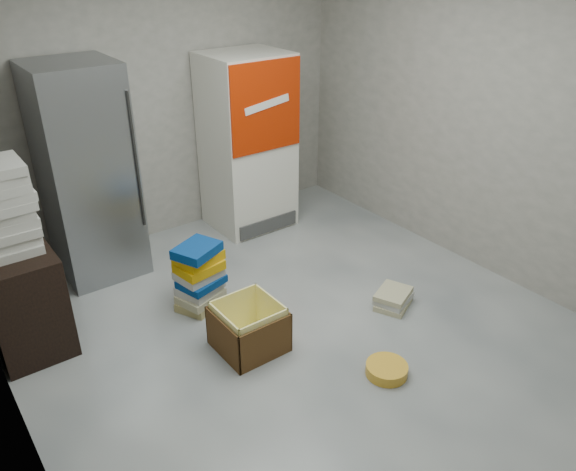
# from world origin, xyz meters

# --- Properties ---
(ground) EXTENTS (5.00, 5.00, 0.00)m
(ground) POSITION_xyz_m (0.00, 0.00, 0.00)
(ground) COLOR #AFAFAB
(ground) RESTS_ON ground
(room_shell) EXTENTS (4.04, 5.04, 2.82)m
(room_shell) POSITION_xyz_m (0.00, 0.00, 1.80)
(room_shell) COLOR #A39C93
(room_shell) RESTS_ON ground
(steel_fridge) EXTENTS (0.70, 0.72, 1.90)m
(steel_fridge) POSITION_xyz_m (-0.90, 2.13, 0.95)
(steel_fridge) COLOR gray
(steel_fridge) RESTS_ON ground
(coke_cooler) EXTENTS (0.80, 0.73, 1.80)m
(coke_cooler) POSITION_xyz_m (0.75, 2.12, 0.90)
(coke_cooler) COLOR silver
(coke_cooler) RESTS_ON ground
(wood_shelf) EXTENTS (0.50, 0.80, 0.80)m
(wood_shelf) POSITION_xyz_m (-1.73, 1.40, 0.40)
(wood_shelf) COLOR black
(wood_shelf) RESTS_ON ground
(phonebook_stack_main) EXTENTS (0.44, 0.43, 0.59)m
(phonebook_stack_main) POSITION_xyz_m (-0.46, 1.02, 0.30)
(phonebook_stack_main) COLOR tan
(phonebook_stack_main) RESTS_ON ground
(phonebook_stack_side) EXTENTS (0.39, 0.36, 0.14)m
(phonebook_stack_side) POSITION_xyz_m (0.85, 0.07, 0.07)
(phonebook_stack_side) COLOR tan
(phonebook_stack_side) RESTS_ON ground
(cardboard_box) EXTENTS (0.47, 0.47, 0.38)m
(cardboard_box) POSITION_xyz_m (-0.42, 0.33, 0.16)
(cardboard_box) COLOR yellow
(cardboard_box) RESTS_ON ground
(bucket_lid) EXTENTS (0.33, 0.33, 0.08)m
(bucket_lid) POSITION_xyz_m (0.20, -0.50, 0.04)
(bucket_lid) COLOR gold
(bucket_lid) RESTS_ON ground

